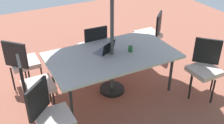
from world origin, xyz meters
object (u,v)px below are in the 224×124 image
(chair_south, at_px, (93,46))
(chair_northwest, at_px, (205,66))
(chair_southeast, at_px, (22,61))
(chair_northeast, at_px, (50,114))
(chair_southwest, at_px, (151,32))
(chair_east, at_px, (33,83))
(dining_table, at_px, (112,57))
(laptop, at_px, (106,50))
(cup, at_px, (130,49))

(chair_south, bearing_deg, chair_northwest, 133.56)
(chair_southeast, relative_size, chair_northeast, 1.00)
(chair_southwest, height_order, chair_northwest, same)
(chair_east, bearing_deg, chair_southeast, 5.40)
(chair_southeast, bearing_deg, chair_east, 137.02)
(dining_table, bearing_deg, laptop, -55.63)
(laptop, bearing_deg, chair_southwest, 179.00)
(chair_southwest, xyz_separation_m, chair_northeast, (2.66, 1.57, 0.00))
(dining_table, bearing_deg, chair_south, -90.42)
(chair_northwest, height_order, chair_northeast, same)
(chair_northwest, relative_size, chair_east, 1.00)
(chair_southeast, xyz_separation_m, cup, (-1.65, 0.86, 0.24))
(chair_northwest, relative_size, chair_northeast, 1.00)
(chair_southeast, distance_m, laptop, 1.46)
(chair_south, height_order, chair_northeast, same)
(dining_table, relative_size, chair_southwest, 2.17)
(laptop, bearing_deg, chair_northeast, 7.35)
(chair_northwest, xyz_separation_m, chair_northeast, (2.67, -0.01, 0.00))
(chair_south, xyz_separation_m, chair_southeast, (1.34, -0.02, 0.00))
(dining_table, relative_size, chair_south, 2.17)
(dining_table, bearing_deg, chair_southeast, -31.13)
(chair_southwest, bearing_deg, cup, -4.19)
(dining_table, xyz_separation_m, chair_south, (-0.01, -0.78, -0.15))
(dining_table, bearing_deg, chair_northwest, 150.51)
(chair_east, distance_m, laptop, 1.28)
(cup, bearing_deg, chair_southwest, -140.09)
(chair_northeast, distance_m, cup, 1.78)
(chair_southwest, relative_size, chair_east, 1.00)
(chair_southeast, xyz_separation_m, chair_northeast, (-0.03, 1.56, 0.00))
(dining_table, height_order, laptop, laptop)
(chair_northeast, relative_size, cup, 9.59)
(chair_south, distance_m, chair_southwest, 1.36)
(chair_southwest, relative_size, chair_northwest, 1.00)
(dining_table, distance_m, chair_south, 0.80)
(dining_table, bearing_deg, chair_east, -1.79)
(cup, bearing_deg, chair_northwest, 145.60)
(chair_southwest, bearing_deg, chair_southeast, -43.87)
(chair_south, height_order, chair_northwest, same)
(chair_south, distance_m, laptop, 0.73)
(chair_southwest, xyz_separation_m, laptop, (1.43, 0.71, 0.24))
(dining_table, relative_size, chair_northwest, 2.17)
(dining_table, relative_size, chair_east, 2.17)
(dining_table, distance_m, chair_east, 1.33)
(chair_southeast, bearing_deg, dining_table, -164.83)
(chair_southeast, height_order, chair_northeast, same)
(chair_southwest, relative_size, chair_northeast, 1.00)
(chair_northwest, height_order, cup, chair_northwest)
(chair_southeast, distance_m, chair_east, 0.76)
(laptop, bearing_deg, chair_east, -24.73)
(chair_east, bearing_deg, dining_table, -87.11)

